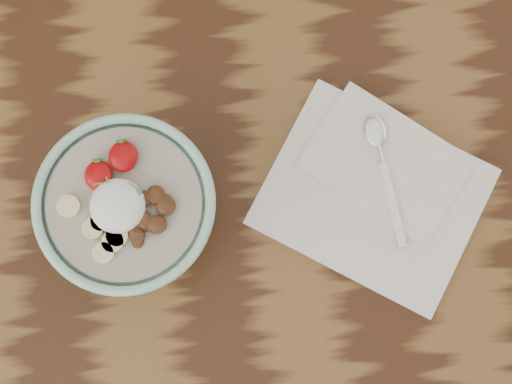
% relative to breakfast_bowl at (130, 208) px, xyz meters
% --- Properties ---
extents(table, '(1.60, 0.90, 0.75)m').
position_rel_breakfast_bowl_xyz_m(table, '(0.09, 0.03, -0.16)').
color(table, '#321A0C').
rests_on(table, ground).
extents(breakfast_bowl, '(0.21, 0.21, 0.14)m').
position_rel_breakfast_bowl_xyz_m(breakfast_bowl, '(0.00, 0.00, 0.00)').
color(breakfast_bowl, '#94C8B5').
rests_on(breakfast_bowl, table).
extents(napkin, '(0.34, 0.32, 0.02)m').
position_rel_breakfast_bowl_xyz_m(napkin, '(0.31, 0.01, -0.06)').
color(napkin, silver).
rests_on(napkin, table).
extents(spoon, '(0.04, 0.18, 0.01)m').
position_rel_breakfast_bowl_xyz_m(spoon, '(0.31, 0.06, -0.05)').
color(spoon, silver).
rests_on(spoon, napkin).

